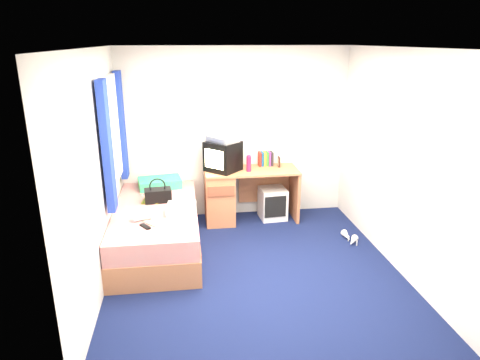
{
  "coord_description": "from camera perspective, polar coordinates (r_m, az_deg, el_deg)",
  "views": [
    {
      "loc": [
        -0.74,
        -4.2,
        2.48
      ],
      "look_at": [
        -0.07,
        0.7,
        0.84
      ],
      "focal_mm": 32.0,
      "sensor_mm": 36.0,
      "label": 1
    }
  ],
  "objects": [
    {
      "name": "water_bottle",
      "position": [
        4.94,
        -12.93,
        -4.89
      ],
      "size": [
        0.21,
        0.13,
        0.07
      ],
      "primitive_type": "cylinder",
      "rotation": [
        0.0,
        1.57,
        0.35
      ],
      "color": "silver",
      "rests_on": "bed"
    },
    {
      "name": "picture_frame",
      "position": [
        6.1,
        5.21,
        2.44
      ],
      "size": [
        0.03,
        0.12,
        0.14
      ],
      "primitive_type": "cube",
      "rotation": [
        0.0,
        0.0,
        -0.07
      ],
      "color": "black",
      "rests_on": "desk"
    },
    {
      "name": "ground",
      "position": [
        4.93,
        1.92,
        -11.9
      ],
      "size": [
        3.4,
        3.4,
        0.0
      ],
      "primitive_type": "plane",
      "color": "#0C1438",
      "rests_on": "ground"
    },
    {
      "name": "book_row",
      "position": [
        6.13,
        3.44,
        2.85
      ],
      "size": [
        0.2,
        0.13,
        0.2
      ],
      "color": "maroon",
      "rests_on": "desk"
    },
    {
      "name": "desk",
      "position": [
        6.04,
        -1.12,
        -1.79
      ],
      "size": [
        1.3,
        0.55,
        0.75
      ],
      "color": "#BD774F",
      "rests_on": "ground"
    },
    {
      "name": "vcr",
      "position": [
        5.81,
        -2.32,
        5.49
      ],
      "size": [
        0.46,
        0.48,
        0.07
      ],
      "primitive_type": "cube",
      "rotation": [
        0.0,
        0.0,
        -0.89
      ],
      "color": "silver",
      "rests_on": "crt_tv"
    },
    {
      "name": "pillow",
      "position": [
        5.97,
        -10.63,
        -0.38
      ],
      "size": [
        0.62,
        0.45,
        0.12
      ],
      "primitive_type": "cube",
      "rotation": [
        0.0,
        0.0,
        0.17
      ],
      "color": "teal",
      "rests_on": "bed"
    },
    {
      "name": "window_assembly",
      "position": [
        5.27,
        -16.54,
        5.92
      ],
      "size": [
        0.11,
        1.42,
        1.4
      ],
      "color": "silver",
      "rests_on": "room_shell"
    },
    {
      "name": "colour_swatch_fan",
      "position": [
        4.83,
        -11.75,
        -5.71
      ],
      "size": [
        0.19,
        0.21,
        0.01
      ],
      "primitive_type": "cube",
      "rotation": [
        0.0,
        0.0,
        -0.85
      ],
      "color": "gold",
      "rests_on": "bed"
    },
    {
      "name": "white_heels",
      "position": [
        5.72,
        14.42,
        -7.58
      ],
      "size": [
        0.2,
        0.38,
        0.09
      ],
      "color": "silver",
      "rests_on": "ground"
    },
    {
      "name": "magazine",
      "position": [
        5.52,
        -11.67,
        -2.59
      ],
      "size": [
        0.25,
        0.31,
        0.01
      ],
      "primitive_type": "cube",
      "rotation": [
        0.0,
        0.0,
        -0.14
      ],
      "color": "#D2F01A",
      "rests_on": "bed"
    },
    {
      "name": "remote_control",
      "position": [
        4.76,
        -12.52,
        -6.07
      ],
      "size": [
        0.13,
        0.16,
        0.02
      ],
      "primitive_type": "cube",
      "rotation": [
        0.0,
        0.0,
        0.6
      ],
      "color": "black",
      "rests_on": "bed"
    },
    {
      "name": "aerosol_can",
      "position": [
        5.91,
        -0.21,
        2.25
      ],
      "size": [
        0.06,
        0.06,
        0.2
      ],
      "primitive_type": "cylinder",
      "rotation": [
        0.0,
        0.0,
        -0.15
      ],
      "color": "white",
      "rests_on": "desk"
    },
    {
      "name": "bed",
      "position": [
        5.38,
        -11.0,
        -6.31
      ],
      "size": [
        1.01,
        2.0,
        0.54
      ],
      "color": "#BD774F",
      "rests_on": "ground"
    },
    {
      "name": "pink_water_bottle",
      "position": [
        5.85,
        1.18,
        2.16
      ],
      "size": [
        0.08,
        0.08,
        0.21
      ],
      "primitive_type": "cylinder",
      "rotation": [
        0.0,
        0.0,
        -0.27
      ],
      "color": "#C81C45",
      "rests_on": "desk"
    },
    {
      "name": "towel",
      "position": [
        5.04,
        -7.82,
        -3.85
      ],
      "size": [
        0.36,
        0.31,
        0.11
      ],
      "primitive_type": "cube",
      "rotation": [
        0.0,
        0.0,
        -0.11
      ],
      "color": "silver",
      "rests_on": "bed"
    },
    {
      "name": "storage_cube",
      "position": [
        6.19,
        4.37,
        -3.1
      ],
      "size": [
        0.39,
        0.39,
        0.45
      ],
      "primitive_type": "cube",
      "rotation": [
        0.0,
        0.0,
        0.08
      ],
      "color": "white",
      "rests_on": "ground"
    },
    {
      "name": "handbag",
      "position": [
        5.44,
        -10.89,
        -1.95
      ],
      "size": [
        0.34,
        0.22,
        0.3
      ],
      "rotation": [
        0.0,
        0.0,
        0.1
      ],
      "color": "black",
      "rests_on": "bed"
    },
    {
      "name": "room_shell",
      "position": [
        4.38,
        2.12,
        4.73
      ],
      "size": [
        3.4,
        3.4,
        3.4
      ],
      "color": "white",
      "rests_on": "ground"
    },
    {
      "name": "crt_tv",
      "position": [
        5.86,
        -2.31,
        3.19
      ],
      "size": [
        0.56,
        0.56,
        0.41
      ],
      "rotation": [
        0.0,
        0.0,
        -0.76
      ],
      "color": "black",
      "rests_on": "desk"
    }
  ]
}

